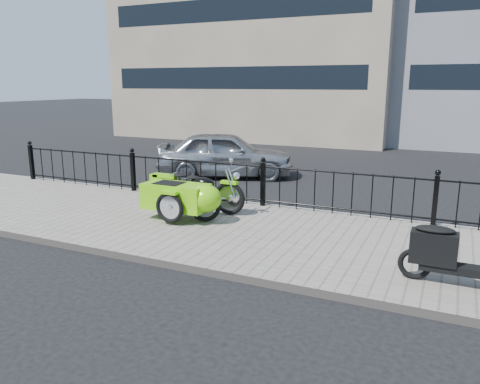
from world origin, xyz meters
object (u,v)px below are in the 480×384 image
at_px(motorcycle_sidecar, 187,195).
at_px(spare_tire, 205,206).
at_px(scooter, 455,254).
at_px(sedan_car, 225,154).

xyz_separation_m(motorcycle_sidecar, spare_tire, (0.42, -0.04, -0.17)).
bearing_deg(spare_tire, motorcycle_sidecar, 173.86).
xyz_separation_m(scooter, sedan_car, (-6.37, 5.95, 0.13)).
bearing_deg(sedan_car, spare_tire, 179.62).
relative_size(motorcycle_sidecar, sedan_car, 0.57).
xyz_separation_m(motorcycle_sidecar, scooter, (4.84, -1.24, -0.04)).
height_order(spare_tire, sedan_car, sedan_car).
distance_m(motorcycle_sidecar, sedan_car, 4.95).
bearing_deg(spare_tire, sedan_car, 112.18).
bearing_deg(sedan_car, motorcycle_sidecar, 175.34).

